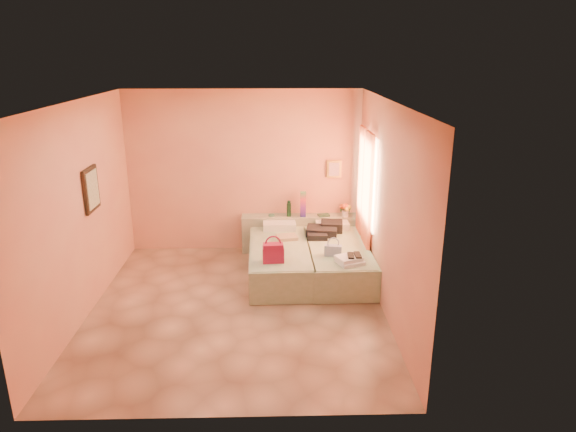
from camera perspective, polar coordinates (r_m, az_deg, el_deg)
name	(u,v)px	position (r m, az deg, el deg)	size (l,w,h in m)	color
ground	(238,307)	(7.27, -5.60, -10.03)	(4.50, 4.50, 0.00)	tan
room_walls	(251,172)	(7.16, -4.09, 4.90)	(4.02, 4.51, 2.81)	#E2A478
headboard_ledge	(300,233)	(9.05, 1.40, -1.91)	(2.05, 0.30, 0.65)	#A4AC8D
bed_left	(280,260)	(8.09, -0.90, -4.96)	(0.90, 2.00, 0.50)	#A7BA96
bed_right	(337,260)	(8.15, 5.46, -4.87)	(0.90, 2.00, 0.50)	#A7BA96
water_bottle	(289,209)	(8.86, 0.10, 0.79)	(0.08, 0.08, 0.27)	#143925
rainbow_box	(303,204)	(8.85, 1.68, 1.32)	(0.10, 0.10, 0.44)	maroon
small_dish	(272,215)	(8.92, -1.85, 0.09)	(0.11, 0.11, 0.03)	#488468
green_book	(324,215)	(8.94, 3.99, 0.10)	(0.19, 0.14, 0.03)	#284B35
flower_vase	(345,209)	(8.92, 6.38, 0.81)	(0.21, 0.21, 0.27)	silver
magenta_handbag	(273,253)	(7.36, -1.65, -4.08)	(0.30, 0.17, 0.28)	maroon
khaki_garment	(287,237)	(8.27, -0.13, -2.38)	(0.32, 0.26, 0.05)	tan
clothes_pile	(325,230)	(8.47, 4.10, -1.53)	(0.54, 0.54, 0.16)	black
blue_handbag	(333,250)	(7.62, 5.02, -3.84)	(0.25, 0.11, 0.16)	#3F5F97
towel_stack	(350,260)	(7.38, 6.93, -4.90)	(0.35, 0.30, 0.10)	white
sandal_pair	(354,255)	(7.39, 7.38, -4.37)	(0.17, 0.23, 0.02)	black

